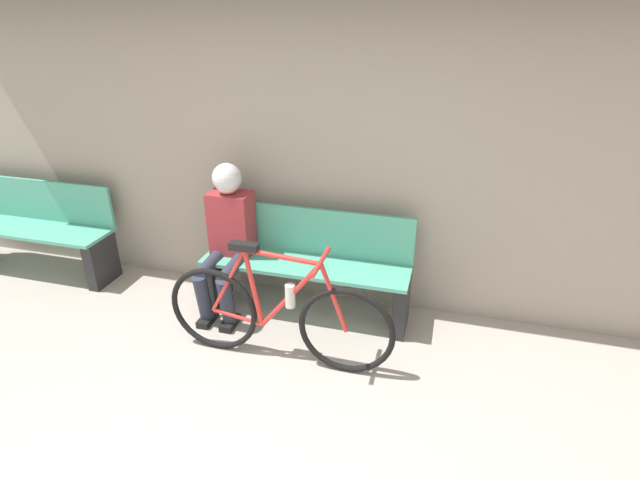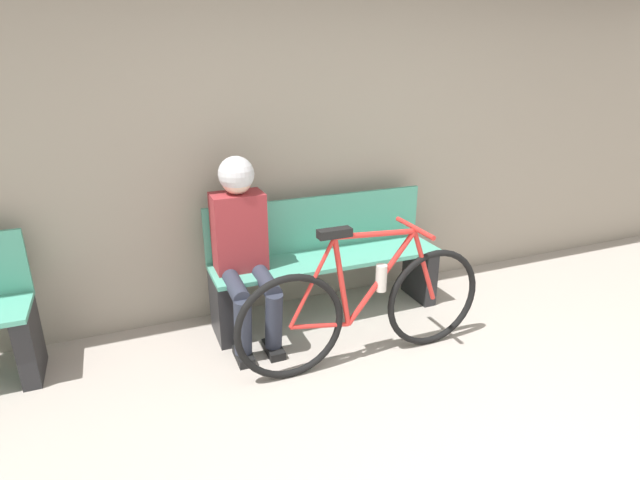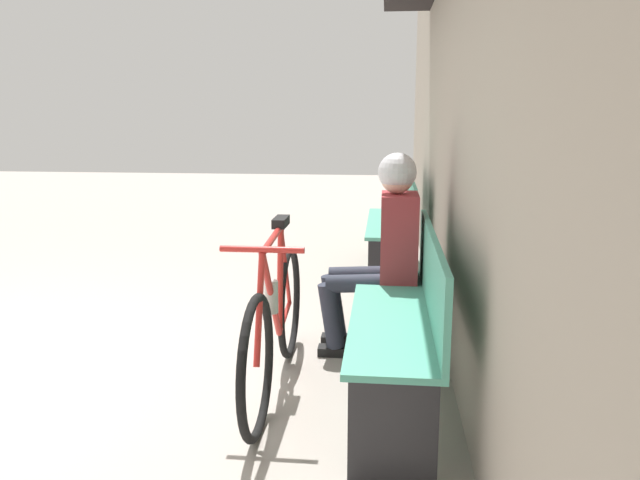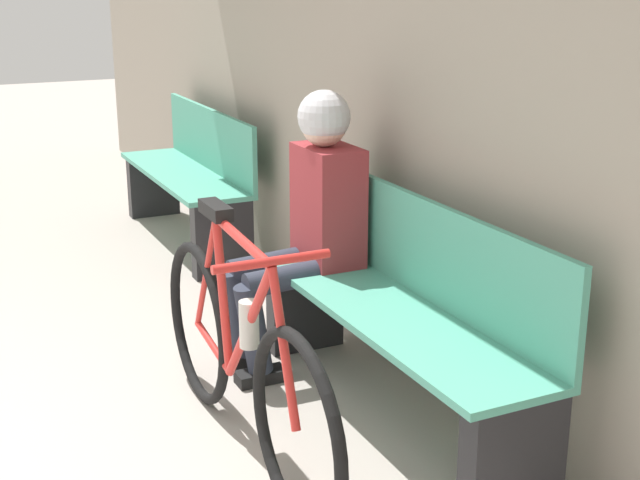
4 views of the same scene
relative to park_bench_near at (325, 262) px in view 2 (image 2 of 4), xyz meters
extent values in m
cube|color=#9E9384|center=(0.03, 0.35, 1.18)|extent=(12.00, 0.12, 3.20)
cube|color=#51A88E|center=(0.00, -0.05, 0.04)|extent=(1.68, 0.42, 0.03)
cube|color=#51A88E|center=(0.00, 0.14, 0.26)|extent=(1.68, 0.03, 0.40)
cube|color=#232326|center=(-0.79, -0.05, -0.19)|extent=(0.10, 0.36, 0.44)
cube|color=#232326|center=(0.79, -0.05, -0.19)|extent=(0.10, 0.36, 0.44)
torus|color=black|center=(-0.51, -0.67, -0.08)|extent=(0.68, 0.04, 0.68)
torus|color=black|center=(0.48, -0.67, -0.08)|extent=(0.68, 0.04, 0.68)
cylinder|color=red|center=(0.04, -0.67, 0.43)|extent=(0.54, 0.03, 0.07)
cylinder|color=red|center=(0.09, -0.67, 0.14)|extent=(0.46, 0.03, 0.57)
cylinder|color=red|center=(-0.18, -0.67, 0.15)|extent=(0.13, 0.03, 0.59)
cylinder|color=red|center=(-0.32, -0.67, -0.11)|extent=(0.38, 0.03, 0.09)
cylinder|color=red|center=(-0.37, -0.67, 0.18)|extent=(0.30, 0.02, 0.54)
cylinder|color=red|center=(0.40, -0.67, 0.17)|extent=(0.21, 0.03, 0.50)
cube|color=black|center=(-0.23, -0.67, 0.47)|extent=(0.20, 0.07, 0.05)
cylinder|color=red|center=(0.31, -0.67, 0.43)|extent=(0.03, 0.40, 0.03)
cylinder|color=beige|center=(0.09, -0.67, 0.14)|extent=(0.07, 0.07, 0.17)
cylinder|color=#2D3342|center=(-0.73, -0.25, 0.05)|extent=(0.11, 0.40, 0.13)
cylinder|color=#2D3342|center=(-0.73, -0.42, -0.16)|extent=(0.11, 0.17, 0.42)
cube|color=black|center=(-0.73, -0.39, -0.39)|extent=(0.10, 0.22, 0.06)
cylinder|color=#2D3342|center=(-0.53, -0.25, 0.05)|extent=(0.11, 0.40, 0.13)
cylinder|color=#2D3342|center=(-0.53, -0.42, -0.16)|extent=(0.11, 0.17, 0.42)
cube|color=black|center=(-0.53, -0.39, -0.39)|extent=(0.10, 0.22, 0.06)
cube|color=maroon|center=(-0.63, -0.01, 0.32)|extent=(0.34, 0.22, 0.53)
sphere|color=beige|center=(-0.63, -0.03, 0.68)|extent=(0.20, 0.20, 0.20)
sphere|color=silver|center=(-0.63, -0.03, 0.71)|extent=(0.23, 0.23, 0.23)
cube|color=#232326|center=(-1.95, -0.05, -0.19)|extent=(0.10, 0.36, 0.44)
camera|label=1|loc=(1.06, -3.42, 1.94)|focal=28.00mm
camera|label=2|loc=(-1.32, -3.11, 1.41)|focal=28.00mm
camera|label=3|loc=(3.11, -0.10, 1.06)|focal=35.00mm
camera|label=4|loc=(2.78, -1.69, 1.32)|focal=50.00mm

